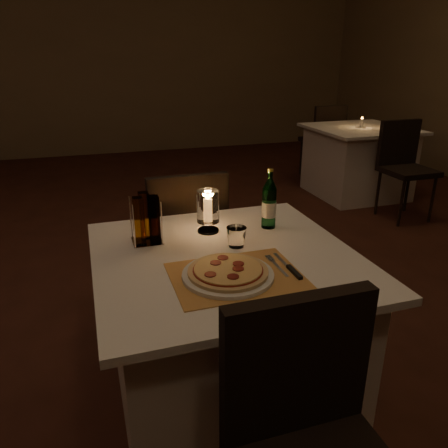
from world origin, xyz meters
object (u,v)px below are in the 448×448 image
object	(u,v)px
water_bottle	(269,204)
main_table	(225,334)
pizza	(228,271)
neighbor_table_right	(357,161)
plate	(228,275)
hurricane_candle	(208,208)
tumbler	(236,237)
chair_far	(185,233)
chair_near	(311,434)

from	to	relation	value
water_bottle	main_table	bearing A→B (deg)	-141.54
pizza	neighbor_table_right	bearing A→B (deg)	48.80
plate	water_bottle	size ratio (longest dim) A/B	1.20
main_table	hurricane_candle	world-z (taller)	hurricane_candle
hurricane_candle	main_table	bearing A→B (deg)	-90.27
main_table	tumbler	distance (m)	0.42
pizza	hurricane_candle	distance (m)	0.44
main_table	tumbler	bearing A→B (deg)	43.33
chair_far	plate	size ratio (longest dim) A/B	2.81
water_bottle	hurricane_candle	size ratio (longest dim) A/B	1.43
plate	pizza	xyz separation A→B (m)	(-0.00, 0.00, 0.02)
hurricane_candle	neighbor_table_right	xyz separation A→B (m)	(2.34, 2.30, -0.48)
plate	hurricane_candle	xyz separation A→B (m)	(0.05, 0.43, 0.10)
chair_far	tumbler	bearing A→B (deg)	-84.23
chair_far	hurricane_candle	bearing A→B (deg)	-89.85
neighbor_table_right	plate	bearing A→B (deg)	-131.20
pizza	tumbler	distance (m)	0.27
plate	chair_near	bearing A→B (deg)	-84.65
chair_far	water_bottle	distance (m)	0.64
plate	water_bottle	distance (m)	0.52
chair_far	pizza	world-z (taller)	chair_far
main_table	neighbor_table_right	world-z (taller)	same
tumbler	water_bottle	world-z (taller)	water_bottle
hurricane_candle	neighbor_table_right	distance (m)	3.32
chair_near	hurricane_candle	xyz separation A→B (m)	(0.00, 0.96, 0.30)
hurricane_candle	tumbler	bearing A→B (deg)	-70.87
neighbor_table_right	chair_near	bearing A→B (deg)	-125.64
main_table	chair_near	world-z (taller)	chair_near
plate	neighbor_table_right	bearing A→B (deg)	48.80
chair_far	neighbor_table_right	distance (m)	2.98
neighbor_table_right	chair_far	bearing A→B (deg)	-141.89
pizza	main_table	bearing A→B (deg)	74.44
pizza	neighbor_table_right	xyz separation A→B (m)	(2.39, 2.73, -0.39)
chair_near	neighbor_table_right	size ratio (longest dim) A/B	0.90
neighbor_table_right	pizza	bearing A→B (deg)	-131.20
chair_near	water_bottle	world-z (taller)	water_bottle
pizza	water_bottle	distance (m)	0.52
chair_near	hurricane_candle	bearing A→B (deg)	89.93
main_table	pizza	distance (m)	0.44
tumbler	main_table	bearing A→B (deg)	-136.67
pizza	plate	bearing A→B (deg)	-57.73
plate	hurricane_candle	world-z (taller)	hurricane_candle
chair_near	main_table	bearing A→B (deg)	90.00
chair_near	tumbler	world-z (taller)	chair_near
chair_near	hurricane_candle	size ratio (longest dim) A/B	4.83
main_table	chair_far	xyz separation A→B (m)	(-0.00, 0.71, 0.18)
chair_far	tumbler	xyz separation A→B (m)	(0.07, -0.65, 0.23)
main_table	plate	distance (m)	0.42
plate	main_table	bearing A→B (deg)	74.48
water_bottle	neighbor_table_right	world-z (taller)	water_bottle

